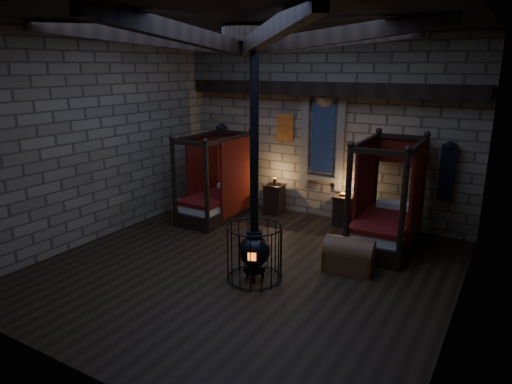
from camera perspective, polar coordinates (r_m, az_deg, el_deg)
The scene contains 8 objects.
room at distance 7.72m, azimuth -1.12°, elevation 16.87°, with size 7.02×7.02×4.29m.
bed_left at distance 10.98m, azimuth -4.92°, elevation -0.72°, with size 1.03×1.93×2.01m.
bed_right at distance 9.58m, azimuth 15.95°, elevation -3.50°, with size 1.17×2.11×2.17m.
trunk_left at distance 10.68m, azimuth -8.05°, elevation -2.63°, with size 0.87×0.63×0.59m.
trunk_right at distance 8.40m, azimuth 11.53°, elevation -7.81°, with size 0.92×0.65×0.63m.
nightstand_left at distance 11.30m, azimuth 2.32°, elevation -0.82°, with size 0.48×0.47×0.90m.
nightstand_right at distance 10.65m, azimuth 10.87°, elevation -2.26°, with size 0.44×0.42×0.76m.
stove at distance 7.77m, azimuth -0.20°, elevation -6.86°, with size 0.95×0.95×4.05m.
Camera 1 is at (4.05, -6.48, 3.57)m, focal length 32.00 mm.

